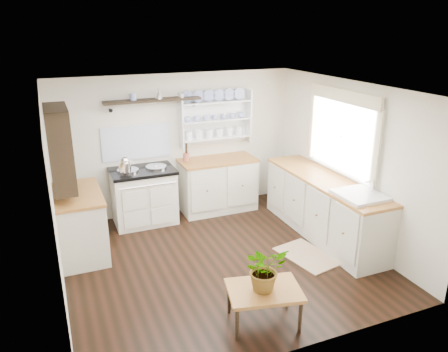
{
  "coord_description": "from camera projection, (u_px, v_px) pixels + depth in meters",
  "views": [
    {
      "loc": [
        -1.96,
        -4.85,
        3.04
      ],
      "look_at": [
        0.16,
        0.25,
        1.1
      ],
      "focal_mm": 35.0,
      "sensor_mm": 36.0,
      "label": 1
    }
  ],
  "objects": [
    {
      "name": "utensil_crock",
      "position": [
        186.0,
        157.0,
        7.11
      ],
      "size": [
        0.11,
        0.11,
        0.13
      ],
      "primitive_type": "cylinder",
      "color": "#A9543E",
      "rests_on": "back_cabinets"
    },
    {
      "name": "center_table",
      "position": [
        264.0,
        293.0,
        4.57
      ],
      "size": [
        0.86,
        0.7,
        0.41
      ],
      "rotation": [
        0.0,
        0.0,
        -0.22
      ],
      "color": "brown",
      "rests_on": "floor"
    },
    {
      "name": "left_cabinets",
      "position": [
        80.0,
        223.0,
        5.96
      ],
      "size": [
        0.62,
        1.13,
        0.9
      ],
      "color": "beige",
      "rests_on": "floor"
    },
    {
      "name": "left_shelving",
      "position": [
        60.0,
        147.0,
        5.55
      ],
      "size": [
        0.28,
        0.8,
        1.05
      ],
      "primitive_type": "cube",
      "color": "black",
      "rests_on": "wall_left"
    },
    {
      "name": "wall_left",
      "position": [
        53.0,
        203.0,
        4.84
      ],
      "size": [
        0.02,
        3.8,
        2.3
      ],
      "primitive_type": "cube",
      "color": "beige",
      "rests_on": "ground"
    },
    {
      "name": "floor",
      "position": [
        220.0,
        259.0,
        5.94
      ],
      "size": [
        4.0,
        3.8,
        0.01
      ],
      "primitive_type": "cube",
      "color": "black",
      "rests_on": "ground"
    },
    {
      "name": "high_shelf",
      "position": [
        153.0,
        101.0,
        6.71
      ],
      "size": [
        1.5,
        0.29,
        0.16
      ],
      "color": "black",
      "rests_on": "wall_back"
    },
    {
      "name": "kettle",
      "position": [
        125.0,
        164.0,
        6.51
      ],
      "size": [
        0.19,
        0.19,
        0.23
      ],
      "primitive_type": null,
      "color": "silver",
      "rests_on": "aga_cooker"
    },
    {
      "name": "ceiling",
      "position": [
        220.0,
        89.0,
        5.18
      ],
      "size": [
        4.0,
        3.8,
        0.01
      ],
      "primitive_type": "cube",
      "color": "white",
      "rests_on": "wall_back"
    },
    {
      "name": "window",
      "position": [
        342.0,
        132.0,
        6.26
      ],
      "size": [
        0.08,
        1.55,
        1.22
      ],
      "color": "white",
      "rests_on": "wall_right"
    },
    {
      "name": "back_cabinets",
      "position": [
        218.0,
        184.0,
        7.4
      ],
      "size": [
        1.27,
        0.63,
        0.9
      ],
      "color": "beige",
      "rests_on": "floor"
    },
    {
      "name": "plate_rack",
      "position": [
        214.0,
        117.0,
        7.28
      ],
      "size": [
        1.2,
        0.22,
        0.9
      ],
      "color": "white",
      "rests_on": "wall_back"
    },
    {
      "name": "wall_right",
      "position": [
        349.0,
        162.0,
        6.28
      ],
      "size": [
        0.02,
        3.8,
        2.3
      ],
      "primitive_type": "cube",
      "color": "beige",
      "rests_on": "ground"
    },
    {
      "name": "floor_rug",
      "position": [
        307.0,
        256.0,
        6.01
      ],
      "size": [
        0.71,
        0.94,
        0.02
      ],
      "primitive_type": "cube",
      "rotation": [
        0.0,
        0.0,
        0.2
      ],
      "color": "#89664F",
      "rests_on": "floor"
    },
    {
      "name": "right_cabinets",
      "position": [
        324.0,
        206.0,
        6.49
      ],
      "size": [
        0.62,
        2.43,
        0.9
      ],
      "color": "beige",
      "rests_on": "floor"
    },
    {
      "name": "belfast_sink",
      "position": [
        359.0,
        204.0,
        5.72
      ],
      "size": [
        0.55,
        0.6,
        0.45
      ],
      "color": "white",
      "rests_on": "right_cabinets"
    },
    {
      "name": "aga_cooker",
      "position": [
        144.0,
        196.0,
        6.92
      ],
      "size": [
        1.0,
        0.69,
        0.92
      ],
      "color": "beige",
      "rests_on": "floor"
    },
    {
      "name": "potted_plant",
      "position": [
        265.0,
        268.0,
        4.47
      ],
      "size": [
        0.46,
        0.41,
        0.49
      ],
      "primitive_type": "imported",
      "rotation": [
        0.0,
        0.0,
        0.06
      ],
      "color": "#3F7233",
      "rests_on": "center_table"
    },
    {
      "name": "wall_back",
      "position": [
        177.0,
        144.0,
        7.22
      ],
      "size": [
        4.0,
        0.02,
        2.3
      ],
      "primitive_type": "cube",
      "color": "beige",
      "rests_on": "ground"
    }
  ]
}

